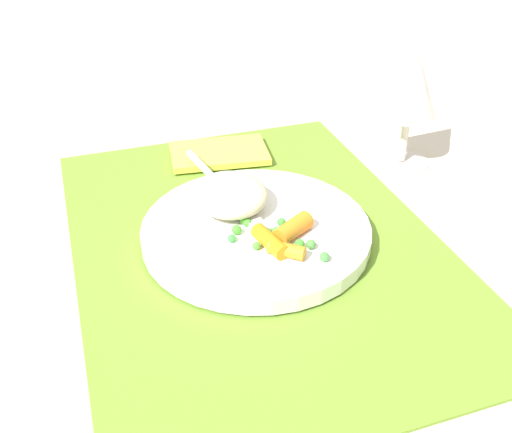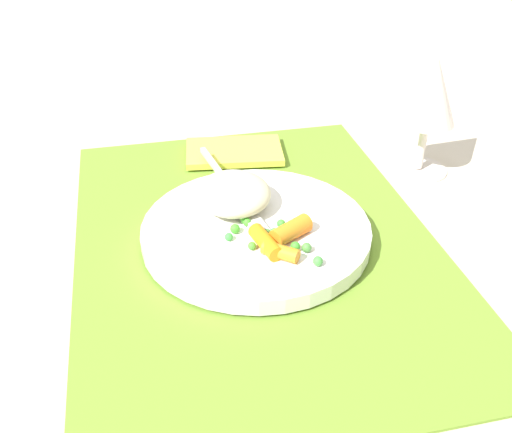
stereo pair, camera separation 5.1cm
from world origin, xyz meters
TOP-DOWN VIEW (x-y plane):
  - ground_plane at (0.00, 0.00)m, footprint 2.40×2.40m
  - placemat at (0.00, 0.00)m, footprint 0.50×0.36m
  - plate at (0.00, 0.00)m, footprint 0.23×0.23m
  - rice_mound at (-0.04, -0.02)m, footprint 0.09×0.08m
  - carrot_portion at (0.04, 0.02)m, footprint 0.06×0.07m
  - pea_scatter at (0.03, 0.01)m, footprint 0.09×0.08m
  - fork at (-0.05, -0.01)m, footprint 0.21×0.05m
  - wine_glass at (-0.11, 0.23)m, footprint 0.07×0.07m
  - napkin at (-0.19, 0.01)m, footprint 0.09×0.13m

SIDE VIEW (x-z plane):
  - ground_plane at x=0.00m, z-range 0.00..0.00m
  - placemat at x=0.00m, z-range 0.00..0.01m
  - napkin at x=-0.19m, z-range 0.01..0.01m
  - plate at x=0.00m, z-range 0.01..0.02m
  - fork at x=-0.05m, z-range 0.02..0.03m
  - pea_scatter at x=0.03m, z-range 0.02..0.03m
  - carrot_portion at x=0.04m, z-range 0.02..0.04m
  - rice_mound at x=-0.04m, z-range 0.02..0.05m
  - wine_glass at x=-0.11m, z-range 0.03..0.18m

